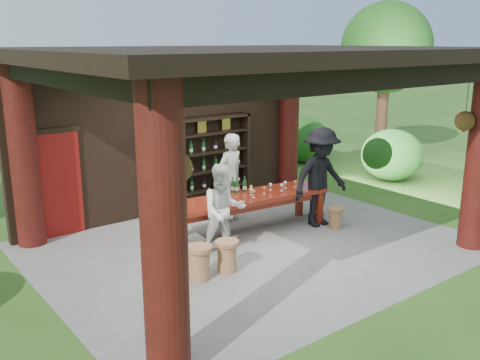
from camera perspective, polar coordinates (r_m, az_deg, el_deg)
ground at (r=9.78m, az=1.44°, el=-7.01°), size 90.00×90.00×0.00m
pavilion at (r=9.53m, az=-0.16°, el=5.73°), size 7.50×6.00×3.60m
wine_shelf at (r=11.70m, az=-3.89°, el=1.83°), size 2.30×0.35×2.03m
tasting_table at (r=10.20m, az=0.74°, el=-2.31°), size 3.35×1.16×0.75m
stool_near_left at (r=8.66m, az=-1.39°, el=-8.02°), size 0.39×0.39×0.51m
stool_near_right at (r=10.76m, az=10.18°, el=-3.90°), size 0.33×0.33×0.43m
stool_far_left at (r=8.40m, az=-4.37°, el=-8.69°), size 0.41×0.41×0.54m
host at (r=10.82m, az=-1.10°, el=0.22°), size 0.74×0.56×1.82m
guest_woman at (r=9.13m, az=-1.78°, el=-3.25°), size 0.95×0.85×1.61m
guest_man at (r=10.67m, az=8.59°, el=0.29°), size 1.32×0.81×1.98m
table_bottles at (r=10.36m, az=-0.20°, el=-0.47°), size 0.29×0.18×0.31m
table_glasses at (r=10.41m, az=3.16°, el=-0.87°), size 1.18×0.37×0.15m
napkin_basket at (r=9.73m, az=-2.63°, el=-2.02°), size 0.28×0.20×0.14m
shrubs at (r=10.84m, az=5.82°, el=-1.71°), size 13.79×9.64×1.36m
trees at (r=12.71m, az=7.48°, el=13.45°), size 19.66×9.17×4.80m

